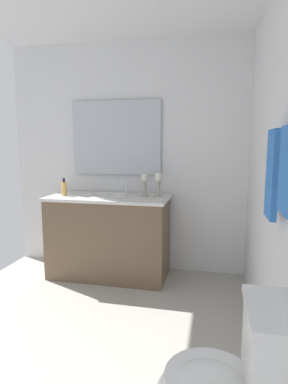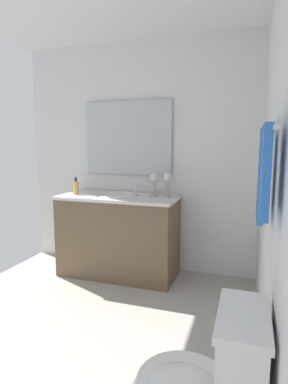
{
  "view_description": "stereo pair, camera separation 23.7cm",
  "coord_description": "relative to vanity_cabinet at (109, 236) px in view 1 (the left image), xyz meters",
  "views": [
    {
      "loc": [
        1.81,
        0.94,
        1.37
      ],
      "look_at": [
        -0.42,
        0.45,
        1.03
      ],
      "focal_mm": 29.63,
      "sensor_mm": 36.0,
      "label": 1
    },
    {
      "loc": [
        1.74,
        1.17,
        1.37
      ],
      "look_at": [
        -0.42,
        0.45,
        1.03
      ],
      "focal_mm": 29.63,
      "sensor_mm": 36.0,
      "label": 2
    }
  ],
  "objects": [
    {
      "name": "wall_back",
      "position": [
        1.24,
        1.41,
        0.8
      ],
      "size": [
        3.13,
        0.04,
        2.45
      ],
      "primitive_type": "cube",
      "color": "white",
      "rests_on": "ground"
    },
    {
      "name": "towel_center",
      "position": [
        1.71,
        1.33,
        0.84
      ],
      "size": [
        0.22,
        0.03,
        0.35
      ],
      "primitive_type": "cube",
      "color": "blue",
      "rests_on": "towel_bar"
    },
    {
      "name": "sink_basin",
      "position": [
        0.0,
        0.0,
        0.38
      ],
      "size": [
        0.4,
        0.4,
        0.24
      ],
      "color": "white",
      "rests_on": "vanity_cabinet"
    },
    {
      "name": "towel_near_vanity",
      "position": [
        1.37,
        1.33,
        0.8
      ],
      "size": [
        0.2,
        0.03,
        0.45
      ],
      "primitive_type": "cube",
      "color": "blue",
      "rests_on": "towel_bar"
    },
    {
      "name": "mirror",
      "position": [
        -0.28,
        0.0,
        1.02
      ],
      "size": [
        0.02,
        0.98,
        0.79
      ],
      "primitive_type": "cube",
      "color": "silver"
    },
    {
      "name": "vanity_cabinet",
      "position": [
        0.0,
        0.0,
        0.0
      ],
      "size": [
        0.58,
        1.24,
        0.84
      ],
      "color": "brown",
      "rests_on": "ground"
    },
    {
      "name": "candle_holder_short",
      "position": [
        -0.07,
        0.36,
        0.54
      ],
      "size": [
        0.09,
        0.09,
        0.23
      ],
      "color": "#B7B2A5",
      "rests_on": "vanity_cabinet"
    },
    {
      "name": "candle_holder_tall",
      "position": [
        -0.08,
        0.5,
        0.55
      ],
      "size": [
        0.09,
        0.09,
        0.24
      ],
      "color": "#B7B2A5",
      "rests_on": "vanity_cabinet"
    },
    {
      "name": "floor",
      "position": [
        1.24,
        0.1,
        -0.43
      ],
      "size": [
        3.13,
        2.62,
        0.02
      ],
      "primitive_type": "cube",
      "color": "#B2ADA3",
      "rests_on": "ground"
    },
    {
      "name": "towel_bar",
      "position": [
        1.54,
        1.35,
        1.0
      ],
      "size": [
        0.69,
        0.02,
        0.02
      ],
      "primitive_type": "cylinder",
      "rotation": [
        0.0,
        1.57,
        0.0
      ],
      "color": "silver"
    },
    {
      "name": "wall_left",
      "position": [
        -0.33,
        0.1,
        0.8
      ],
      "size": [
        0.04,
        2.62,
        2.45
      ],
      "primitive_type": "cube",
      "color": "white",
      "rests_on": "ground"
    },
    {
      "name": "soap_bottle",
      "position": [
        0.05,
        -0.46,
        0.5
      ],
      "size": [
        0.06,
        0.06,
        0.18
      ],
      "color": "#E5B259",
      "rests_on": "vanity_cabinet"
    }
  ]
}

